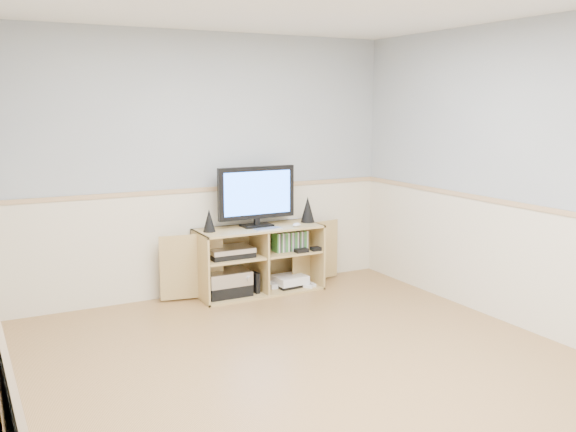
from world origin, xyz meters
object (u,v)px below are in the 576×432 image
at_px(media_cabinet, 257,258).
at_px(monitor, 257,194).
at_px(keyboard, 268,229).
at_px(game_consoles, 289,281).

height_order(media_cabinet, monitor, monitor).
bearing_deg(keyboard, game_consoles, 18.10).
bearing_deg(media_cabinet, game_consoles, -12.02).
distance_m(media_cabinet, keyboard, 0.38).
height_order(keyboard, game_consoles, keyboard).
xyz_separation_m(media_cabinet, game_consoles, (0.32, -0.07, -0.26)).
bearing_deg(game_consoles, media_cabinet, 167.98).
relative_size(monitor, game_consoles, 1.75).
height_order(monitor, keyboard, monitor).
height_order(media_cabinet, keyboard, keyboard).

